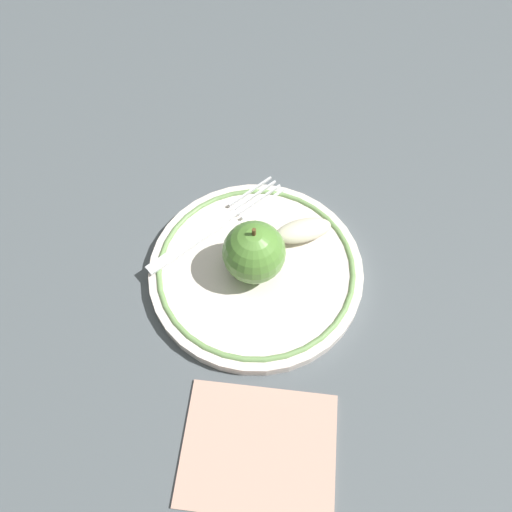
{
  "coord_description": "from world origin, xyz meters",
  "views": [
    {
      "loc": [
        -0.1,
        0.24,
        0.48
      ],
      "look_at": [
        -0.02,
        -0.02,
        0.04
      ],
      "focal_mm": 35.0,
      "sensor_mm": 36.0,
      "label": 1
    }
  ],
  "objects_px": {
    "fork": "(213,227)",
    "napkin_folded": "(259,449)",
    "plate": "(256,270)",
    "apple_red_whole": "(254,252)",
    "apple_slice_front": "(303,230)"
  },
  "relations": [
    {
      "from": "apple_slice_front",
      "to": "fork",
      "type": "bearing_deg",
      "value": 158.74
    },
    {
      "from": "plate",
      "to": "fork",
      "type": "bearing_deg",
      "value": -27.81
    },
    {
      "from": "plate",
      "to": "napkin_folded",
      "type": "xyz_separation_m",
      "value": [
        -0.06,
        0.17,
        -0.01
      ]
    },
    {
      "from": "apple_slice_front",
      "to": "napkin_folded",
      "type": "xyz_separation_m",
      "value": [
        -0.02,
        0.23,
        -0.02
      ]
    },
    {
      "from": "apple_red_whole",
      "to": "napkin_folded",
      "type": "bearing_deg",
      "value": 109.14
    },
    {
      "from": "fork",
      "to": "napkin_folded",
      "type": "xyz_separation_m",
      "value": [
        -0.12,
        0.21,
        -0.02
      ]
    },
    {
      "from": "apple_red_whole",
      "to": "fork",
      "type": "distance_m",
      "value": 0.08
    },
    {
      "from": "plate",
      "to": "napkin_folded",
      "type": "bearing_deg",
      "value": 108.51
    },
    {
      "from": "plate",
      "to": "apple_slice_front",
      "type": "height_order",
      "value": "apple_slice_front"
    },
    {
      "from": "apple_red_whole",
      "to": "napkin_folded",
      "type": "height_order",
      "value": "apple_red_whole"
    },
    {
      "from": "fork",
      "to": "apple_red_whole",
      "type": "bearing_deg",
      "value": -89.19
    },
    {
      "from": "plate",
      "to": "napkin_folded",
      "type": "height_order",
      "value": "plate"
    },
    {
      "from": "apple_slice_front",
      "to": "fork",
      "type": "relative_size",
      "value": 0.38
    },
    {
      "from": "plate",
      "to": "fork",
      "type": "height_order",
      "value": "fork"
    },
    {
      "from": "fork",
      "to": "napkin_folded",
      "type": "distance_m",
      "value": 0.24
    }
  ]
}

